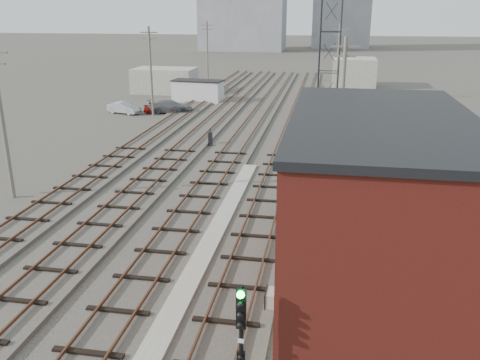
% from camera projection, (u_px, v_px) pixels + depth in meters
% --- Properties ---
extents(ground, '(320.00, 320.00, 0.00)m').
position_uv_depth(ground, '(284.00, 96.00, 65.47)').
color(ground, '#282621').
rests_on(ground, ground).
extents(track_right, '(3.20, 90.00, 0.39)m').
position_uv_depth(track_right, '(291.00, 133.00, 45.43)').
color(track_right, '#332D28').
rests_on(track_right, ground).
extents(track_mid_right, '(3.20, 90.00, 0.39)m').
position_uv_depth(track_mid_right, '(247.00, 131.00, 46.08)').
color(track_mid_right, '#332D28').
rests_on(track_mid_right, ground).
extents(track_mid_left, '(3.20, 90.00, 0.39)m').
position_uv_depth(track_mid_left, '(204.00, 129.00, 46.73)').
color(track_mid_left, '#332D28').
rests_on(track_mid_left, ground).
extents(track_left, '(3.20, 90.00, 0.39)m').
position_uv_depth(track_left, '(163.00, 128.00, 47.38)').
color(track_left, '#332D28').
rests_on(track_left, ground).
extents(platform_curb, '(0.90, 28.00, 0.26)m').
position_uv_depth(platform_curb, '(202.00, 260.00, 22.41)').
color(platform_curb, gray).
rests_on(platform_curb, ground).
extents(brick_building, '(6.54, 12.20, 7.22)m').
position_uv_depth(brick_building, '(375.00, 214.00, 18.29)').
color(brick_building, gray).
rests_on(brick_building, ground).
extents(lattice_tower, '(1.60, 1.60, 15.00)m').
position_uv_depth(lattice_tower, '(329.00, 52.00, 38.84)').
color(lattice_tower, black).
rests_on(lattice_tower, ground).
extents(utility_pole_left_a, '(1.80, 0.24, 9.00)m').
position_uv_depth(utility_pole_left_a, '(2.00, 118.00, 28.64)').
color(utility_pole_left_a, '#595147').
rests_on(utility_pole_left_a, ground).
extents(utility_pole_left_b, '(1.80, 0.24, 9.00)m').
position_uv_depth(utility_pole_left_b, '(151.00, 69.00, 51.97)').
color(utility_pole_left_b, '#595147').
rests_on(utility_pole_left_b, ground).
extents(utility_pole_left_c, '(1.80, 0.24, 9.00)m').
position_uv_depth(utility_pole_left_c, '(207.00, 50.00, 75.31)').
color(utility_pole_left_c, '#595147').
rests_on(utility_pole_left_c, ground).
extents(utility_pole_right_a, '(1.80, 0.24, 9.00)m').
position_uv_depth(utility_pole_right_a, '(342.00, 103.00, 33.01)').
color(utility_pole_right_a, '#595147').
rests_on(utility_pole_right_a, ground).
extents(utility_pole_right_b, '(1.80, 0.24, 9.00)m').
position_uv_depth(utility_pole_right_b, '(338.00, 60.00, 61.01)').
color(utility_pole_right_b, '#595147').
rests_on(utility_pole_right_b, ground).
extents(apartment_right, '(16.00, 12.00, 26.00)m').
position_uv_depth(apartment_right, '(342.00, 0.00, 144.01)').
color(apartment_right, gray).
rests_on(apartment_right, ground).
extents(shed_left, '(8.00, 5.00, 3.20)m').
position_uv_depth(shed_left, '(165.00, 80.00, 67.57)').
color(shed_left, gray).
rests_on(shed_left, ground).
extents(shed_right, '(6.00, 6.00, 4.00)m').
position_uv_depth(shed_right, '(354.00, 72.00, 72.70)').
color(shed_right, gray).
rests_on(shed_right, ground).
extents(signal_mast, '(0.40, 0.41, 4.00)m').
position_uv_depth(signal_mast, '(241.00, 342.00, 13.33)').
color(signal_mast, gray).
rests_on(signal_mast, ground).
extents(switch_stand, '(0.31, 0.31, 1.32)m').
position_uv_depth(switch_stand, '(210.00, 138.00, 41.39)').
color(switch_stand, black).
rests_on(switch_stand, ground).
extents(site_trailer, '(6.36, 3.32, 2.57)m').
position_uv_depth(site_trailer, '(198.00, 91.00, 61.11)').
color(site_trailer, silver).
rests_on(site_trailer, ground).
extents(car_red, '(3.87, 2.22, 1.24)m').
position_uv_depth(car_red, '(161.00, 107.00, 54.33)').
color(car_red, maroon).
rests_on(car_red, ground).
extents(car_silver, '(3.97, 2.39, 1.24)m').
position_uv_depth(car_silver, '(124.00, 108.00, 54.17)').
color(car_silver, '#A0A2A8').
rests_on(car_silver, ground).
extents(car_grey, '(5.09, 3.00, 1.38)m').
position_uv_depth(car_grey, '(170.00, 106.00, 54.51)').
color(car_grey, slate).
rests_on(car_grey, ground).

